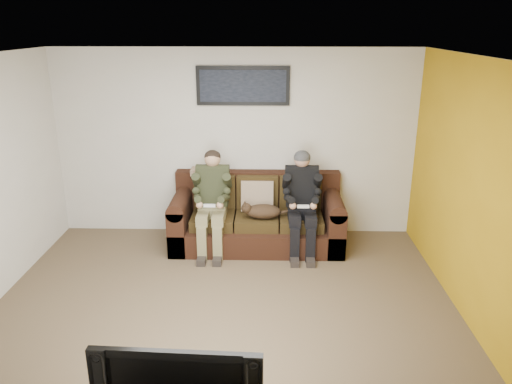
{
  "coord_description": "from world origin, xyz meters",
  "views": [
    {
      "loc": [
        0.46,
        -4.52,
        2.9
      ],
      "look_at": [
        0.31,
        1.2,
        0.95
      ],
      "focal_mm": 35.0,
      "sensor_mm": 36.0,
      "label": 1
    }
  ],
  "objects_px": {
    "person_right": "(302,196)",
    "television": "(180,382)",
    "person_left": "(212,196)",
    "sofa": "(257,218)",
    "framed_poster": "(243,86)",
    "cat": "(262,211)"
  },
  "relations": [
    {
      "from": "person_left",
      "to": "framed_poster",
      "type": "distance_m",
      "value": 1.53
    },
    {
      "from": "sofa",
      "to": "television",
      "type": "relative_size",
      "value": 2.16
    },
    {
      "from": "television",
      "to": "framed_poster",
      "type": "bearing_deg",
      "value": 89.82
    },
    {
      "from": "person_left",
      "to": "cat",
      "type": "bearing_deg",
      "value": -5.65
    },
    {
      "from": "sofa",
      "to": "person_right",
      "type": "distance_m",
      "value": 0.73
    },
    {
      "from": "sofa",
      "to": "framed_poster",
      "type": "distance_m",
      "value": 1.8
    },
    {
      "from": "framed_poster",
      "to": "television",
      "type": "xyz_separation_m",
      "value": [
        -0.2,
        -4.17,
        -1.34
      ]
    },
    {
      "from": "sofa",
      "to": "person_left",
      "type": "relative_size",
      "value": 1.74
    },
    {
      "from": "person_right",
      "to": "framed_poster",
      "type": "distance_m",
      "value": 1.67
    },
    {
      "from": "sofa",
      "to": "person_right",
      "type": "relative_size",
      "value": 1.73
    },
    {
      "from": "television",
      "to": "cat",
      "type": "bearing_deg",
      "value": 85.03
    },
    {
      "from": "person_right",
      "to": "framed_poster",
      "type": "xyz_separation_m",
      "value": [
        -0.79,
        0.58,
        1.35
      ]
    },
    {
      "from": "person_left",
      "to": "person_right",
      "type": "relative_size",
      "value": 0.99
    },
    {
      "from": "cat",
      "to": "television",
      "type": "distance_m",
      "value": 3.56
    },
    {
      "from": "person_right",
      "to": "television",
      "type": "xyz_separation_m",
      "value": [
        -0.99,
        -3.59,
        0.01
      ]
    },
    {
      "from": "person_right",
      "to": "television",
      "type": "bearing_deg",
      "value": -105.38
    },
    {
      "from": "person_left",
      "to": "framed_poster",
      "type": "height_order",
      "value": "framed_poster"
    },
    {
      "from": "sofa",
      "to": "cat",
      "type": "distance_m",
      "value": 0.33
    },
    {
      "from": "sofa",
      "to": "person_left",
      "type": "xyz_separation_m",
      "value": [
        -0.59,
        -0.19,
        0.39
      ]
    },
    {
      "from": "person_right",
      "to": "sofa",
      "type": "bearing_deg",
      "value": 162.01
    },
    {
      "from": "person_left",
      "to": "television",
      "type": "distance_m",
      "value": 3.6
    },
    {
      "from": "person_right",
      "to": "framed_poster",
      "type": "relative_size",
      "value": 1.06
    }
  ]
}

